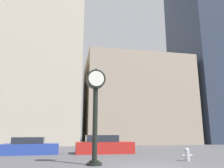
{
  "coord_description": "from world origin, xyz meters",
  "views": [
    {
      "loc": [
        -3.68,
        -10.12,
        1.56
      ],
      "look_at": [
        0.52,
        10.8,
        6.38
      ],
      "focal_mm": 35.0,
      "sensor_mm": 36.0,
      "label": 1
    }
  ],
  "objects_px": {
    "car_blue": "(31,147)",
    "street_clock": "(95,101)",
    "fire_hydrant_near": "(187,154)",
    "car_red": "(104,145)"
  },
  "relations": [
    {
      "from": "car_blue",
      "to": "car_red",
      "type": "relative_size",
      "value": 0.91
    },
    {
      "from": "street_clock",
      "to": "car_red",
      "type": "relative_size",
      "value": 1.1
    },
    {
      "from": "street_clock",
      "to": "car_red",
      "type": "bearing_deg",
      "value": 76.8
    },
    {
      "from": "car_red",
      "to": "fire_hydrant_near",
      "type": "bearing_deg",
      "value": -56.24
    },
    {
      "from": "car_blue",
      "to": "street_clock",
      "type": "bearing_deg",
      "value": -60.7
    },
    {
      "from": "car_blue",
      "to": "car_red",
      "type": "distance_m",
      "value": 5.63
    },
    {
      "from": "fire_hydrant_near",
      "to": "car_blue",
      "type": "bearing_deg",
      "value": 147.34
    },
    {
      "from": "car_red",
      "to": "street_clock",
      "type": "bearing_deg",
      "value": -103.49
    },
    {
      "from": "car_blue",
      "to": "fire_hydrant_near",
      "type": "relative_size",
      "value": 5.69
    },
    {
      "from": "street_clock",
      "to": "fire_hydrant_near",
      "type": "height_order",
      "value": "street_clock"
    }
  ]
}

